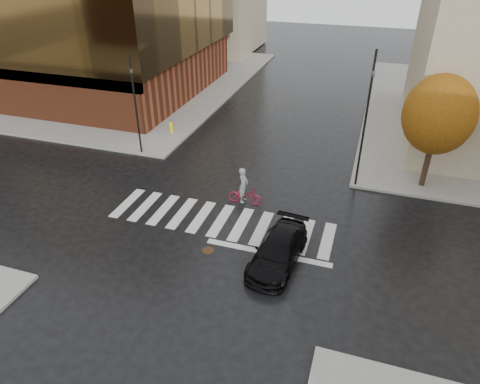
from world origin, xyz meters
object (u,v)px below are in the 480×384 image
object	(u,v)px
cyclist	(244,192)
traffic_light_ne	(367,112)
sedan	(278,251)
traffic_light_nw	(135,100)
fire_hydrant	(171,126)

from	to	relation	value
cyclist	traffic_light_ne	xyz separation A→B (m)	(5.65, 3.80, 3.86)
sedan	cyclist	size ratio (longest dim) A/B	2.10
sedan	traffic_light_nw	world-z (taller)	traffic_light_nw
fire_hydrant	sedan	bearing A→B (deg)	-47.09
traffic_light_nw	fire_hydrant	bearing A→B (deg)	-166.04
cyclist	fire_hydrant	size ratio (longest dim) A/B	2.67
traffic_light_nw	traffic_light_ne	bearing A→B (deg)	111.01
cyclist	fire_hydrant	distance (m)	11.00
cyclist	traffic_light_ne	bearing A→B (deg)	-56.58
sedan	traffic_light_nw	bearing A→B (deg)	150.12
traffic_light_nw	fire_hydrant	distance (m)	4.88
cyclist	traffic_light_nw	xyz separation A→B (m)	(-8.50, 3.80, 3.01)
sedan	fire_hydrant	distance (m)	16.11
traffic_light_ne	cyclist	bearing A→B (deg)	12.18
cyclist	sedan	bearing A→B (deg)	-146.26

